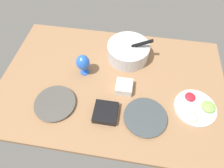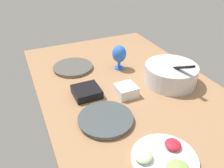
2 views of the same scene
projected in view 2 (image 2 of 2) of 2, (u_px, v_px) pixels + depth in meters
The scene contains 8 objects.
ground_plane at pixel (126, 88), 140.20cm from camera, with size 160.00×104.00×4.00cm, color #99704C.
dinner_plate_left at pixel (73, 67), 156.45cm from camera, with size 27.16×27.16×2.10cm.
dinner_plate_right at pixel (106, 119), 110.57cm from camera, with size 27.23×27.23×2.41cm.
mixing_bowl at pixel (171, 73), 138.29cm from camera, with size 32.98×31.78×19.66cm.
fruit_platter at pixel (165, 159), 89.70cm from camera, with size 26.91×26.91×5.47cm.
hurricane_glass_blue at pixel (119, 55), 151.80cm from camera, with size 9.63×9.63×16.89cm.
square_bowl_white at pixel (126, 90), 128.42cm from camera, with size 11.21×11.21×6.17cm.
square_bowl_black at pixel (86, 91), 129.02cm from camera, with size 14.94×14.94×4.60cm.
Camera 2 is at (103.10, -56.61, 74.87)cm, focal length 36.29 mm.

